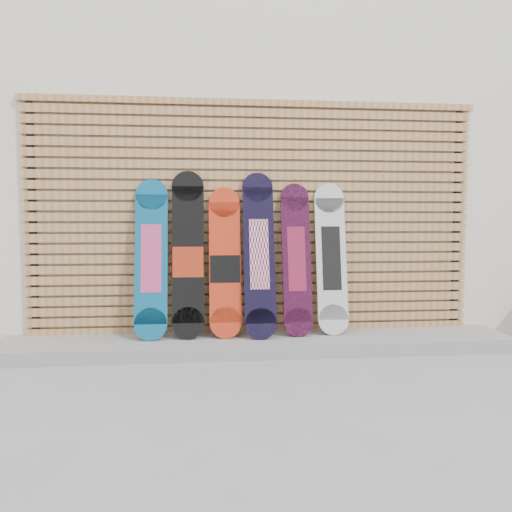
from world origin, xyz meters
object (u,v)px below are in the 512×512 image
object	(u,v)px
snowboard_2	(225,263)
snowboard_3	(259,254)
snowboard_0	(151,258)
snowboard_5	(331,258)
snowboard_1	(188,255)
snowboard_4	(297,259)

from	to	relation	value
snowboard_2	snowboard_3	distance (m)	0.32
snowboard_0	snowboard_3	distance (m)	0.97
snowboard_0	snowboard_3	world-z (taller)	snowboard_3
snowboard_2	snowboard_5	distance (m)	0.99
snowboard_1	snowboard_4	size ratio (longest dim) A/B	1.08
snowboard_1	snowboard_5	bearing A→B (deg)	0.87
snowboard_0	snowboard_1	xyz separation A→B (m)	(0.33, 0.01, 0.03)
snowboard_3	snowboard_4	bearing A→B (deg)	5.86
snowboard_2	snowboard_0	bearing A→B (deg)	-179.46
snowboard_0	snowboard_5	bearing A→B (deg)	0.90
snowboard_1	snowboard_2	distance (m)	0.34
snowboard_4	snowboard_5	world-z (taller)	snowboard_5
snowboard_0	snowboard_5	size ratio (longest dim) A/B	1.02
snowboard_3	snowboard_4	world-z (taller)	snowboard_3
snowboard_1	snowboard_5	size ratio (longest dim) A/B	1.07
snowboard_0	snowboard_5	world-z (taller)	snowboard_0
snowboard_1	snowboard_0	bearing A→B (deg)	-178.98
snowboard_1	snowboard_3	xyz separation A→B (m)	(0.64, -0.03, 0.01)
snowboard_0	snowboard_1	size ratio (longest dim) A/B	0.95
snowboard_0	snowboard_3	xyz separation A→B (m)	(0.97, -0.03, 0.03)
snowboard_0	snowboard_4	xyz separation A→B (m)	(1.32, 0.01, -0.02)
snowboard_1	snowboard_3	bearing A→B (deg)	-2.93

